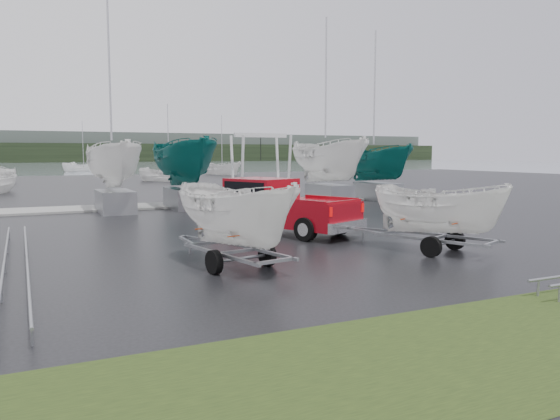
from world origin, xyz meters
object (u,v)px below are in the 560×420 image
object	(u,v)px
trailer_parked	(237,159)
pickup_truck	(275,204)
trailer_hitched	(440,166)
boat_hoist	(261,158)

from	to	relation	value
trailer_parked	pickup_truck	bearing A→B (deg)	45.09
pickup_truck	trailer_parked	xyz separation A→B (m)	(-3.66, -5.56, 1.77)
pickup_truck	trailer_hitched	distance (m)	6.69
trailer_parked	boat_hoist	world-z (taller)	trailer_parked
trailer_hitched	trailer_parked	bearing A→B (deg)	153.12
pickup_truck	trailer_hitched	size ratio (longest dim) A/B	1.33
trailer_parked	boat_hoist	distance (m)	18.85
trailer_hitched	boat_hoist	size ratio (longest dim) A/B	1.15
trailer_hitched	pickup_truck	bearing A→B (deg)	90.00
trailer_parked	boat_hoist	xyz separation A→B (m)	(8.05, 17.04, -0.14)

